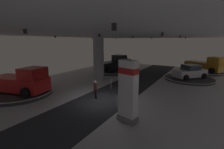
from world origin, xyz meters
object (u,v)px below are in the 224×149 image
at_px(column_left, 99,58).
at_px(display_platform_near_left, 21,93).
at_px(display_platform_deep_left, 122,65).
at_px(visitor_walking_near, 95,89).
at_px(brand_sign_pylon, 128,91).
at_px(display_platform_far_left, 112,71).
at_px(display_platform_deep_right, 203,72).
at_px(display_car_far_right, 190,72).
at_px(pickup_truck_near_left, 22,82).
at_px(display_car_deep_left, 122,61).
at_px(display_platform_far_right, 189,79).
at_px(pickup_truck_far_left, 113,64).
at_px(pickup_truck_deep_right, 206,65).

bearing_deg(column_left, display_platform_near_left, -108.73).
xyz_separation_m(display_platform_deep_left, visitor_walking_near, (6.55, -17.42, 0.74)).
height_order(brand_sign_pylon, visitor_walking_near, brand_sign_pylon).
bearing_deg(display_platform_far_left, display_platform_deep_right, 30.27).
distance_m(display_car_far_right, pickup_truck_near_left, 19.13).
xyz_separation_m(display_car_deep_left, display_platform_far_right, (12.82, -5.73, -0.92)).
bearing_deg(column_left, display_platform_far_right, 31.17).
bearing_deg(display_car_deep_left, pickup_truck_far_left, -73.76).
relative_size(column_left, display_platform_deep_left, 1.12).
xyz_separation_m(display_platform_far_right, pickup_truck_near_left, (-12.52, -14.41, 1.13)).
height_order(brand_sign_pylon, pickup_truck_near_left, brand_sign_pylon).
height_order(pickup_truck_deep_right, visitor_walking_near, pickup_truck_deep_right).
distance_m(display_platform_far_right, pickup_truck_deep_right, 6.43).
bearing_deg(display_platform_far_right, visitor_walking_near, -118.22).
relative_size(display_car_deep_left, visitor_walking_near, 2.79).
distance_m(column_left, display_car_deep_left, 12.22).
xyz_separation_m(pickup_truck_near_left, pickup_truck_deep_right, (14.24, 20.51, -0.05)).
relative_size(display_platform_far_right, display_platform_deep_right, 1.06).
xyz_separation_m(display_platform_deep_left, display_platform_far_right, (12.81, -5.76, -0.02)).
bearing_deg(pickup_truck_near_left, display_platform_far_right, 49.01).
relative_size(brand_sign_pylon, visitor_walking_near, 2.41).
bearing_deg(display_platform_near_left, display_car_far_right, 48.46).
distance_m(display_platform_deep_left, display_platform_deep_right, 14.26).
bearing_deg(display_platform_far_left, pickup_truck_near_left, -96.43).
distance_m(display_platform_near_left, pickup_truck_near_left, 1.13).
height_order(pickup_truck_far_left, pickup_truck_deep_right, pickup_truck_far_left).
bearing_deg(display_platform_far_left, display_platform_far_right, 5.25).
relative_size(column_left, display_platform_far_right, 0.92).
relative_size(display_car_deep_left, display_platform_far_right, 0.74).
distance_m(display_car_deep_left, visitor_walking_near, 18.59).
height_order(display_car_far_right, pickup_truck_deep_right, pickup_truck_deep_right).
height_order(display_car_deep_left, display_car_far_right, display_car_deep_left).
relative_size(column_left, display_platform_deep_right, 0.97).
xyz_separation_m(brand_sign_pylon, display_platform_deep_right, (3.65, 19.99, -1.82)).
xyz_separation_m(display_car_deep_left, display_platform_deep_right, (14.25, 0.52, -0.90)).
bearing_deg(display_platform_far_right, column_left, -148.83).
bearing_deg(pickup_truck_near_left, pickup_truck_deep_right, 55.23).
relative_size(brand_sign_pylon, display_car_far_right, 0.87).
distance_m(display_platform_deep_right, visitor_walking_near, 19.51).
xyz_separation_m(display_platform_deep_left, pickup_truck_far_left, (1.87, -6.46, 1.12)).
height_order(display_platform_near_left, pickup_truck_near_left, pickup_truck_near_left).
xyz_separation_m(brand_sign_pylon, display_car_far_right, (2.23, 13.76, -0.97)).
bearing_deg(column_left, pickup_truck_far_left, 100.35).
xyz_separation_m(display_car_far_right, pickup_truck_deep_right, (1.70, 6.08, 0.21)).
relative_size(display_platform_near_left, display_platform_deep_right, 1.00).
height_order(display_platform_far_left, display_platform_near_left, display_platform_far_left).
bearing_deg(display_car_far_right, pickup_truck_far_left, -176.23).
bearing_deg(visitor_walking_near, brand_sign_pylon, -27.18).
xyz_separation_m(display_platform_near_left, pickup_truck_deep_right, (14.56, 20.59, 1.04)).
distance_m(display_platform_far_left, visitor_walking_near, 11.69).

